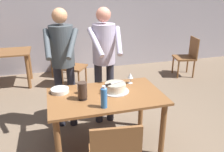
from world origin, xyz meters
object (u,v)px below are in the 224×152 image
water_bottle (104,98)px  hurricane_lamp (82,91)px  background_chair_0 (65,55)px  background_chair_3 (70,64)px  person_standing_beside (63,57)px  main_dining_table (106,104)px  person_cutting_cake (104,54)px  cake_knife (110,84)px  wine_glass_far (130,76)px  background_table (6,59)px  cake_on_platter (115,88)px  background_chair_2 (188,55)px  wine_glass_near (81,85)px  plate_stack (60,90)px

water_bottle → hurricane_lamp: (-0.19, 0.25, -0.01)m
background_chair_0 → background_chair_3: (0.06, -0.67, 0.00)m
hurricane_lamp → person_standing_beside: (-0.15, 0.69, 0.22)m
main_dining_table → person_cutting_cake: person_cutting_cake is taller
main_dining_table → cake_knife: size_ratio=5.24×
main_dining_table → person_standing_beside: bearing=123.8°
wine_glass_far → background_table: bearing=130.0°
background_chair_0 → cake_knife: bearing=-82.9°
main_dining_table → background_table: size_ratio=1.37×
cake_on_platter → background_chair_2: 3.09m
wine_glass_far → person_cutting_cake: bearing=127.2°
wine_glass_far → cake_knife: bearing=-146.1°
person_cutting_cake → main_dining_table: bearing=-102.1°
hurricane_lamp → background_chair_0: bearing=89.8°
wine_glass_near → wine_glass_far: same height
plate_stack → wine_glass_near: (0.25, -0.10, 0.08)m
hurricane_lamp → person_standing_beside: 0.74m
plate_stack → hurricane_lamp: bearing=-47.7°
background_chair_3 → background_table: bearing=162.7°
main_dining_table → background_chair_0: background_chair_0 is taller
plate_stack → water_bottle: water_bottle is taller
wine_glass_far → person_standing_beside: (-0.84, 0.39, 0.22)m
cake_knife → hurricane_lamp: bearing=-166.9°
person_standing_beside → background_chair_2: (2.91, 1.41, -0.58)m
background_chair_2 → background_chair_3: 2.69m
person_standing_beside → background_chair_2: size_ratio=1.91×
cake_on_platter → cake_knife: (-0.07, -0.02, 0.06)m
person_standing_beside → background_table: size_ratio=1.72×
wine_glass_far → background_chair_0: (-0.68, 2.54, -0.36)m
cake_knife → background_chair_0: 2.81m
person_cutting_cake → person_standing_beside: 0.57m
background_chair_0 → background_chair_2: same height
wine_glass_far → person_standing_beside: 0.95m
wine_glass_near → background_chair_0: (0.00, 2.68, -0.36)m
wine_glass_near → water_bottle: bearing=-66.1°
cake_knife → water_bottle: (-0.16, -0.33, -0.00)m
background_table → background_chair_3: background_chair_3 is taller
background_table → background_chair_3: bearing=-17.3°
main_dining_table → hurricane_lamp: (-0.29, -0.04, 0.23)m
background_chair_0 → main_dining_table: bearing=-84.4°
hurricane_lamp → background_chair_2: hurricane_lamp is taller
wine_glass_far → background_table: (-1.89, 2.26, -0.28)m
wine_glass_near → main_dining_table: bearing=-24.5°
main_dining_table → wine_glass_far: size_ratio=9.53×
main_dining_table → hurricane_lamp: size_ratio=6.54×
plate_stack → wine_glass_far: (0.93, 0.04, 0.08)m
person_standing_beside → wine_glass_near: bearing=-73.2°
main_dining_table → wine_glass_near: size_ratio=9.53×
cake_knife → wine_glass_far: wine_glass_far is taller
person_cutting_cake → background_chair_3: bearing=103.2°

